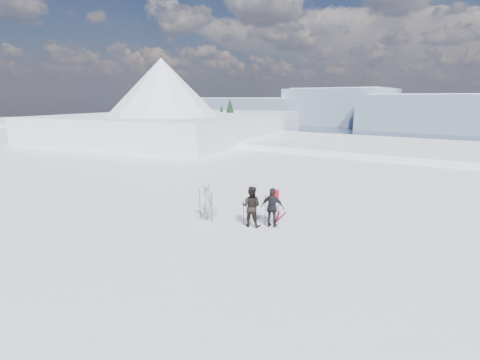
% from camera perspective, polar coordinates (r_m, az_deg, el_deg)
% --- Properties ---
extents(lake_basin, '(820.00, 820.00, 71.62)m').
position_cam_1_polar(lake_basin, '(41.93, 22.89, -4.62)').
color(lake_basin, white).
rests_on(lake_basin, ground).
extents(near_ridge, '(31.37, 35.68, 25.62)m').
position_cam_1_polar(near_ridge, '(52.25, -6.75, 2.91)').
color(near_ridge, white).
rests_on(near_ridge, ground).
extents(skier_grey, '(0.70, 0.59, 1.64)m').
position_cam_1_polar(skier_grey, '(15.85, -5.00, -3.29)').
color(skier_grey, '#9399A0').
rests_on(skier_grey, ground).
extents(skier_dark, '(0.94, 0.81, 1.66)m').
position_cam_1_polar(skier_dark, '(15.07, 1.71, -4.04)').
color(skier_dark, black).
rests_on(skier_dark, ground).
extents(skier_pack, '(1.01, 0.60, 1.61)m').
position_cam_1_polar(skier_pack, '(15.04, 4.97, -4.21)').
color(skier_pack, black).
rests_on(skier_pack, ground).
extents(backpack, '(0.38, 0.27, 0.48)m').
position_cam_1_polar(backpack, '(15.01, 5.30, -0.12)').
color(backpack, red).
rests_on(backpack, skier_pack).
extents(ski_poles, '(3.32, 0.94, 1.36)m').
position_cam_1_polar(ski_poles, '(15.26, 0.14, -4.60)').
color(ski_poles, black).
rests_on(ski_poles, ground).
extents(skis_loose, '(0.69, 1.69, 0.03)m').
position_cam_1_polar(skis_loose, '(16.40, 5.91, -5.71)').
color(skis_loose, black).
rests_on(skis_loose, ground).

